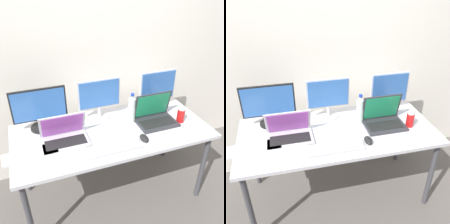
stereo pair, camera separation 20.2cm
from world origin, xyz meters
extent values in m
plane|color=#5B5651|center=(0.00, 0.00, 0.00)|extent=(16.00, 16.00, 0.00)
cube|color=silver|center=(0.00, 0.59, 1.30)|extent=(7.00, 0.08, 2.60)
cylinder|color=#424247|center=(-0.76, -0.32, 0.35)|extent=(0.04, 0.04, 0.71)
cylinder|color=#424247|center=(0.76, -0.32, 0.35)|extent=(0.04, 0.04, 0.71)
cylinder|color=#424247|center=(-0.76, 0.32, 0.35)|extent=(0.04, 0.04, 0.71)
cylinder|color=#424247|center=(0.76, 0.32, 0.35)|extent=(0.04, 0.04, 0.71)
cube|color=silver|center=(0.00, 0.00, 0.72)|extent=(1.65, 0.76, 0.03)
cylinder|color=black|center=(-0.55, 0.25, 0.75)|extent=(0.20, 0.20, 0.01)
cylinder|color=black|center=(-0.55, 0.25, 0.79)|extent=(0.03, 0.03, 0.07)
cube|color=black|center=(-0.55, 0.25, 0.96)|extent=(0.45, 0.02, 0.28)
cube|color=#3366B2|center=(-0.55, 0.23, 0.96)|extent=(0.42, 0.01, 0.26)
cylinder|color=silver|center=(-0.03, 0.24, 0.75)|extent=(0.18, 0.18, 0.01)
cylinder|color=silver|center=(-0.03, 0.24, 0.80)|extent=(0.03, 0.03, 0.10)
cube|color=silver|center=(-0.03, 0.24, 0.98)|extent=(0.38, 0.02, 0.27)
cube|color=#3366B2|center=(-0.03, 0.23, 0.98)|extent=(0.36, 0.01, 0.24)
cylinder|color=silver|center=(0.56, 0.25, 0.75)|extent=(0.21, 0.21, 0.01)
cylinder|color=silver|center=(0.56, 0.25, 0.78)|extent=(0.03, 0.03, 0.06)
cube|color=silver|center=(0.56, 0.25, 0.96)|extent=(0.37, 0.02, 0.29)
cube|color=#3366B2|center=(0.56, 0.24, 0.96)|extent=(0.34, 0.01, 0.27)
cube|color=silver|center=(-0.40, -0.04, 0.75)|extent=(0.36, 0.23, 0.02)
cube|color=black|center=(-0.40, -0.06, 0.76)|extent=(0.32, 0.13, 0.00)
cube|color=silver|center=(-0.40, 0.03, 0.87)|extent=(0.36, 0.10, 0.22)
cube|color=#A54CB2|center=(-0.40, 0.03, 0.87)|extent=(0.32, 0.08, 0.20)
cube|color=#2D2D33|center=(0.41, -0.03, 0.75)|extent=(0.34, 0.24, 0.02)
cube|color=black|center=(0.41, -0.05, 0.76)|extent=(0.30, 0.13, 0.00)
cube|color=#2D2D33|center=(0.41, 0.06, 0.88)|extent=(0.34, 0.06, 0.24)
cube|color=#1E8C59|center=(0.41, 0.06, 0.88)|extent=(0.31, 0.05, 0.21)
cube|color=#B2B2B7|center=(-0.07, -0.24, 0.75)|extent=(0.43, 0.14, 0.02)
cube|color=white|center=(-0.67, -0.10, 0.75)|extent=(0.40, 0.16, 0.02)
ellipsoid|color=black|center=(0.19, -0.22, 0.76)|extent=(0.07, 0.11, 0.04)
cylinder|color=silver|center=(0.22, 0.09, 0.85)|extent=(0.07, 0.07, 0.22)
cone|color=silver|center=(0.22, 0.09, 0.98)|extent=(0.06, 0.06, 0.03)
cylinder|color=#1938B2|center=(0.22, 0.09, 1.00)|extent=(0.03, 0.03, 0.02)
cylinder|color=red|center=(0.62, -0.08, 0.80)|extent=(0.07, 0.07, 0.12)
cylinder|color=silver|center=(0.62, -0.08, 0.86)|extent=(0.06, 0.06, 0.00)
camera|label=1|loc=(-0.61, -1.63, 1.94)|focal=40.00mm
camera|label=2|loc=(-0.41, -1.69, 1.94)|focal=40.00mm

